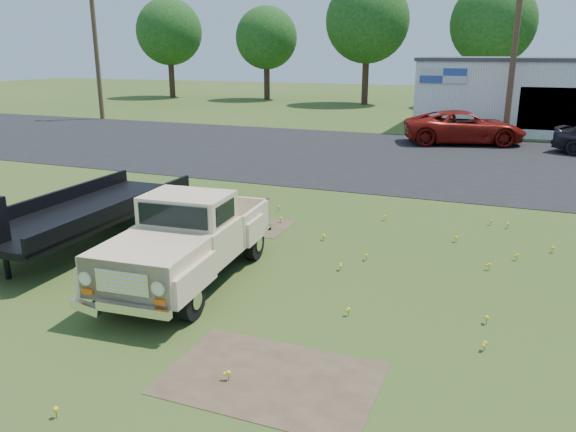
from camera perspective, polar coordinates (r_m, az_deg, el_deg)
The scene contains 14 objects.
ground at distance 11.30m, azimuth -2.66°, elevation -7.01°, with size 140.00×140.00×0.00m, color #364E19.
asphalt_lot at distance 25.21m, azimuth 11.61°, elevation 5.82°, with size 90.00×14.00×0.02m, color black.
dirt_patch_a at distance 8.33m, azimuth -1.72°, elevation -16.18°, with size 3.00×2.00×0.01m, color #4C3B28.
dirt_patch_b at distance 15.08m, azimuth -4.10°, elevation -0.95°, with size 2.20×1.60×0.01m, color #4C3B28.
commercial_building at distance 36.54m, azimuth 24.85°, elevation 11.19°, with size 14.20×8.20×4.15m.
utility_pole_west at distance 41.00m, azimuth -18.91°, elevation 15.73°, with size 1.60×0.30×9.00m.
utility_pole_mid at distance 31.43m, azimuth 22.02°, elevation 15.48°, with size 1.60×0.30×9.00m.
treeline_a at distance 59.09m, azimuth -11.99°, elevation 17.83°, with size 6.40×6.40×9.52m.
treeline_b at distance 55.16m, azimuth -2.21°, elevation 17.62°, with size 5.76×5.76×8.57m.
treeline_c at distance 50.52m, azimuth 8.07°, elevation 19.03°, with size 7.04×7.04×10.47m.
treeline_d at distance 50.03m, azimuth 20.11°, elevation 17.91°, with size 6.72×6.72×10.00m.
vintage_pickup_truck at distance 11.34m, azimuth -10.00°, elevation -2.22°, with size 1.96×5.04×1.83m, color #CDB689, non-canonical shape.
flatbed_trailer at distance 14.34m, azimuth -19.83°, elevation 0.89°, with size 2.18×6.55×1.79m, color black, non-canonical shape.
red_pickup at distance 29.73m, azimuth 17.45°, elevation 8.56°, with size 2.70×5.85×1.63m, color maroon.
Camera 1 is at (4.33, -9.43, 4.49)m, focal length 35.00 mm.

